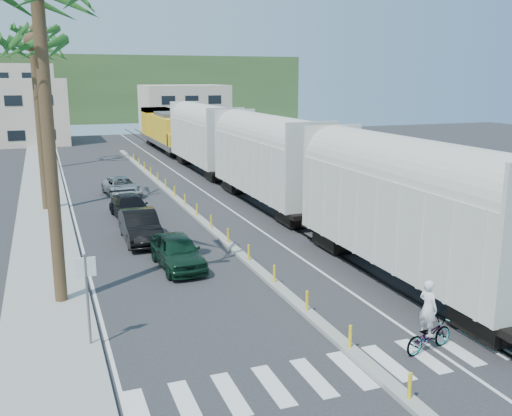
{
  "coord_description": "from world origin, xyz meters",
  "views": [
    {
      "loc": [
        -8.19,
        -14.81,
        8.08
      ],
      "look_at": [
        1.1,
        10.02,
        2.0
      ],
      "focal_mm": 40.0,
      "sensor_mm": 36.0,
      "label": 1
    }
  ],
  "objects": [
    {
      "name": "ground",
      "position": [
        0.0,
        0.0,
        0.0
      ],
      "size": [
        140.0,
        140.0,
        0.0
      ],
      "primitive_type": "plane",
      "color": "#28282B",
      "rests_on": "ground"
    },
    {
      "name": "sidewalk",
      "position": [
        -8.5,
        25.0,
        0.07
      ],
      "size": [
        3.0,
        90.0,
        0.15
      ],
      "primitive_type": "cube",
      "color": "gray",
      "rests_on": "ground"
    },
    {
      "name": "rails",
      "position": [
        5.0,
        28.0,
        0.03
      ],
      "size": [
        1.56,
        100.0,
        0.06
      ],
      "color": "black",
      "rests_on": "ground"
    },
    {
      "name": "median",
      "position": [
        0.0,
        19.96,
        0.09
      ],
      "size": [
        0.45,
        60.0,
        0.85
      ],
      "color": "gray",
      "rests_on": "ground"
    },
    {
      "name": "crosswalk",
      "position": [
        0.0,
        -2.0,
        0.01
      ],
      "size": [
        14.0,
        2.2,
        0.01
      ],
      "primitive_type": "cube",
      "color": "silver",
      "rests_on": "ground"
    },
    {
      "name": "lane_markings",
      "position": [
        -2.15,
        25.0,
        0.0
      ],
      "size": [
        9.42,
        90.0,
        0.01
      ],
      "color": "silver",
      "rests_on": "ground"
    },
    {
      "name": "freight_train",
      "position": [
        5.0,
        24.14,
        2.91
      ],
      "size": [
        3.0,
        60.94,
        5.85
      ],
      "color": "beige",
      "rests_on": "ground"
    },
    {
      "name": "palm_trees",
      "position": [
        -8.1,
        22.7,
        10.81
      ],
      "size": [
        3.5,
        37.2,
        13.75
      ],
      "color": "brown",
      "rests_on": "ground"
    },
    {
      "name": "street_sign",
      "position": [
        -7.3,
        2.0,
        1.97
      ],
      "size": [
        0.6,
        0.08,
        3.0
      ],
      "color": "slate",
      "rests_on": "ground"
    },
    {
      "name": "buildings",
      "position": [
        -6.41,
        71.66,
        4.36
      ],
      "size": [
        38.0,
        27.0,
        10.0
      ],
      "color": "beige",
      "rests_on": "ground"
    },
    {
      "name": "hillside",
      "position": [
        0.0,
        100.0,
        6.0
      ],
      "size": [
        80.0,
        20.0,
        12.0
      ],
      "primitive_type": "cube",
      "color": "#385628",
      "rests_on": "ground"
    },
    {
      "name": "car_lead",
      "position": [
        -3.09,
        8.53,
        0.73
      ],
      "size": [
        2.11,
        4.46,
        1.47
      ],
      "primitive_type": "imported",
      "rotation": [
        0.0,
        0.0,
        0.04
      ],
      "color": "black",
      "rests_on": "ground"
    },
    {
      "name": "car_second",
      "position": [
        -3.94,
        13.21,
        0.78
      ],
      "size": [
        1.73,
        4.77,
        1.56
      ],
      "primitive_type": "imported",
      "rotation": [
        0.0,
        0.0,
        -0.01
      ],
      "color": "black",
      "rests_on": "ground"
    },
    {
      "name": "car_third",
      "position": [
        -3.69,
        18.23,
        0.68
      ],
      "size": [
        2.52,
        4.91,
        1.35
      ],
      "primitive_type": "imported",
      "rotation": [
        0.0,
        0.0,
        0.07
      ],
      "color": "black",
      "rests_on": "ground"
    },
    {
      "name": "car_rear",
      "position": [
        -3.26,
        25.25,
        0.63
      ],
      "size": [
        3.03,
        4.98,
        1.27
      ],
      "primitive_type": "imported",
      "rotation": [
        0.0,
        0.0,
        0.1
      ],
      "color": "#ADB0B3",
      "rests_on": "ground"
    },
    {
      "name": "cyclist",
      "position": [
        2.24,
        -1.76,
        0.71
      ],
      "size": [
        1.47,
        2.16,
        2.26
      ],
      "rotation": [
        0.0,
        0.0,
        1.8
      ],
      "color": "#9EA0A5",
      "rests_on": "ground"
    }
  ]
}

